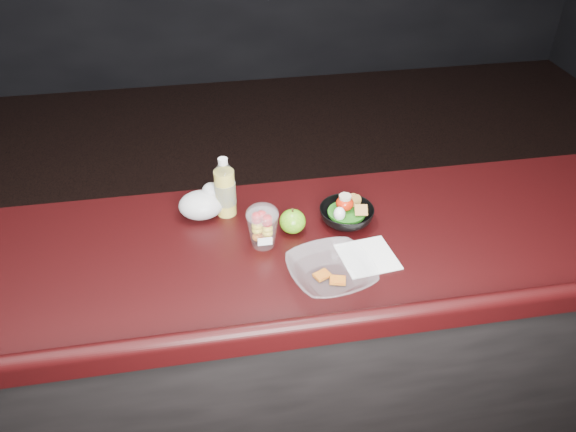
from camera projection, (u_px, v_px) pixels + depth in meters
The scene contains 9 objects.
room_shell at pixel (224, 5), 0.99m from camera, with size 8.00×8.00×8.00m.
counter at pixel (243, 359), 2.01m from camera, with size 4.06×0.71×1.02m.
lemonade_bottle at pixel (225, 191), 1.81m from camera, with size 0.07×0.07×0.21m.
fruit_cup at pixel (263, 225), 1.69m from camera, with size 0.10×0.10×0.14m.
green_apple at pixel (293, 221), 1.76m from camera, with size 0.08×0.08×0.09m.
plastic_bag at pixel (203, 203), 1.82m from camera, with size 0.15×0.12×0.11m.
snack_bowl at pixel (346, 214), 1.80m from camera, with size 0.23×0.23×0.10m.
takeout_bowl at pixel (331, 273), 1.58m from camera, with size 0.28×0.28×0.06m.
paper_napkin at pixel (367, 257), 1.68m from camera, with size 0.16×0.16×0.00m, color white.
Camera 1 is at (-0.06, -1.02, 2.12)m, focal length 35.00 mm.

